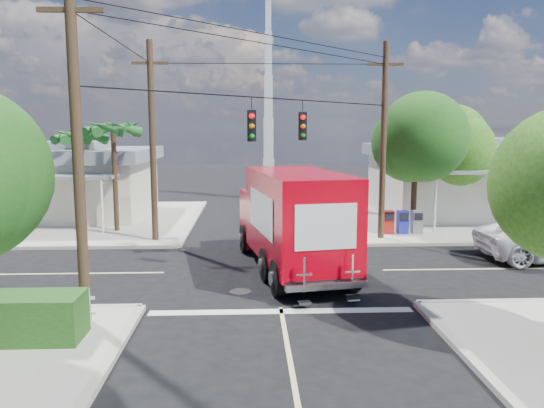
{
  "coord_description": "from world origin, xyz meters",
  "views": [
    {
      "loc": [
        -0.88,
        -18.75,
        5.13
      ],
      "look_at": [
        0.0,
        2.0,
        2.2
      ],
      "focal_mm": 35.0,
      "sensor_mm": 36.0,
      "label": 1
    }
  ],
  "objects": [
    {
      "name": "radio_tower",
      "position": [
        0.5,
        20.0,
        5.64
      ],
      "size": [
        0.8,
        0.8,
        17.0
      ],
      "color": "silver",
      "rests_on": "ground"
    },
    {
      "name": "delivery_truck",
      "position": [
        0.67,
        0.15,
        1.87
      ],
      "size": [
        3.98,
        8.79,
        3.67
      ],
      "color": "black",
      "rests_on": "ground"
    },
    {
      "name": "vending_boxes",
      "position": [
        6.5,
        6.2,
        0.69
      ],
      "size": [
        1.9,
        0.5,
        1.1
      ],
      "color": "#A21814",
      "rests_on": "sidewalk_ne"
    },
    {
      "name": "tree_ne_back",
      "position": [
        9.81,
        8.96,
        4.19
      ],
      "size": [
        3.77,
        3.66,
        5.82
      ],
      "color": "#422D1C",
      "rests_on": "sidewalk_ne"
    },
    {
      "name": "tree_ne_front",
      "position": [
        7.21,
        6.76,
        4.77
      ],
      "size": [
        4.21,
        4.14,
        6.66
      ],
      "color": "#422D1C",
      "rests_on": "sidewalk_ne"
    },
    {
      "name": "building_ne",
      "position": [
        12.5,
        11.97,
        2.32
      ],
      "size": [
        11.8,
        10.2,
        4.5
      ],
      "color": "silver",
      "rests_on": "sidewalk_ne"
    },
    {
      "name": "utility_poles",
      "position": [
        -1.58,
        1.6,
        4.67
      ],
      "size": [
        12.0,
        10.68,
        9.0
      ],
      "color": "#473321",
      "rests_on": "ground"
    },
    {
      "name": "palm_nw_back",
      "position": [
        -9.5,
        9.0,
        4.67
      ],
      "size": [
        3.01,
        3.08,
        5.19
      ],
      "color": "#422D1C",
      "rests_on": "sidewalk_nw"
    },
    {
      "name": "sidewalk_nw",
      "position": [
        -10.88,
        10.88,
        0.07
      ],
      "size": [
        14.12,
        14.12,
        0.14
      ],
      "color": "#ACA79C",
      "rests_on": "ground"
    },
    {
      "name": "ground",
      "position": [
        0.0,
        0.0,
        0.0
      ],
      "size": [
        120.0,
        120.0,
        0.0
      ],
      "primitive_type": "plane",
      "color": "black",
      "rests_on": "ground"
    },
    {
      "name": "palm_nw_front",
      "position": [
        -7.5,
        7.5,
        5.04
      ],
      "size": [
        3.01,
        3.08,
        5.59
      ],
      "color": "#422D1C",
      "rests_on": "sidewalk_nw"
    },
    {
      "name": "road_markings",
      "position": [
        0.0,
        -1.47,
        0.01
      ],
      "size": [
        32.0,
        32.0,
        0.01
      ],
      "color": "beige",
      "rests_on": "ground"
    },
    {
      "name": "building_nw",
      "position": [
        -12.0,
        12.46,
        2.22
      ],
      "size": [
        10.8,
        10.2,
        4.3
      ],
      "color": "beige",
      "rests_on": "sidewalk_nw"
    },
    {
      "name": "sidewalk_ne",
      "position": [
        10.88,
        10.88,
        0.07
      ],
      "size": [
        14.12,
        14.12,
        0.14
      ],
      "color": "#ACA79C",
      "rests_on": "ground"
    }
  ]
}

